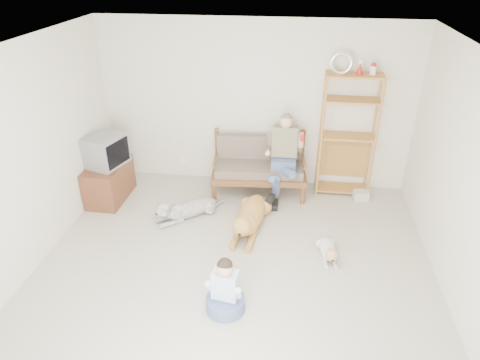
# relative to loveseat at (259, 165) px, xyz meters

# --- Properties ---
(floor) EXTENTS (5.50, 5.50, 0.00)m
(floor) POSITION_rel_loveseat_xyz_m (-0.13, -2.37, -0.49)
(floor) COLOR beige
(floor) RESTS_ON ground
(ceiling) EXTENTS (5.50, 5.50, 0.00)m
(ceiling) POSITION_rel_loveseat_xyz_m (-0.13, -2.37, 2.21)
(ceiling) COLOR white
(ceiling) RESTS_ON ground
(wall_back) EXTENTS (5.00, 0.00, 5.00)m
(wall_back) POSITION_rel_loveseat_xyz_m (-0.13, 0.38, 0.86)
(wall_back) COLOR beige
(wall_back) RESTS_ON ground
(wall_left) EXTENTS (0.00, 5.50, 5.50)m
(wall_left) POSITION_rel_loveseat_xyz_m (-2.63, -2.37, 0.86)
(wall_left) COLOR beige
(wall_left) RESTS_ON ground
(loveseat) EXTENTS (1.55, 0.82, 0.95)m
(loveseat) POSITION_rel_loveseat_xyz_m (0.00, 0.00, 0.00)
(loveseat) COLOR brown
(loveseat) RESTS_ON ground
(man) EXTENTS (0.53, 0.75, 1.22)m
(man) POSITION_rel_loveseat_xyz_m (0.37, -0.23, 0.15)
(man) COLOR #526497
(man) RESTS_ON loveseat
(etagere) EXTENTS (0.87, 0.38, 2.28)m
(etagere) POSITION_rel_loveseat_xyz_m (1.35, 0.18, 0.52)
(etagere) COLOR #C47C3D
(etagere) RESTS_ON ground
(book_stack) EXTENTS (0.24, 0.19, 0.15)m
(book_stack) POSITION_rel_loveseat_xyz_m (1.66, -0.06, -0.41)
(book_stack) COLOR silver
(book_stack) RESTS_ON ground
(tv_stand) EXTENTS (0.52, 0.91, 0.60)m
(tv_stand) POSITION_rel_loveseat_xyz_m (-2.35, -0.55, -0.19)
(tv_stand) COLOR brown
(tv_stand) RESTS_ON ground
(crt_tv) EXTENTS (0.61, 0.69, 0.48)m
(crt_tv) POSITION_rel_loveseat_xyz_m (-2.32, -0.53, 0.36)
(crt_tv) COLOR slate
(crt_tv) RESTS_ON tv_stand
(wall_outlet) EXTENTS (0.12, 0.02, 0.08)m
(wall_outlet) POSITION_rel_loveseat_xyz_m (-1.38, 0.37, -0.19)
(wall_outlet) COLOR white
(wall_outlet) RESTS_ON ground
(golden_retriever) EXTENTS (0.49, 1.49, 0.45)m
(golden_retriever) POSITION_rel_loveseat_xyz_m (-0.04, -1.10, -0.30)
(golden_retriever) COLOR #C38644
(golden_retriever) RESTS_ON ground
(shaggy_dog) EXTENTS (0.94, 0.85, 0.36)m
(shaggy_dog) POSITION_rel_loveseat_xyz_m (-1.02, -0.94, -0.34)
(shaggy_dog) COLOR white
(shaggy_dog) RESTS_ON ground
(terrier) EXTENTS (0.26, 0.70, 0.26)m
(terrier) POSITION_rel_loveseat_xyz_m (1.06, -1.63, -0.38)
(terrier) COLOR silver
(terrier) RESTS_ON ground
(child) EXTENTS (0.44, 0.44, 0.70)m
(child) POSITION_rel_loveseat_xyz_m (-0.12, -2.69, -0.23)
(child) COLOR #526497
(child) RESTS_ON ground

